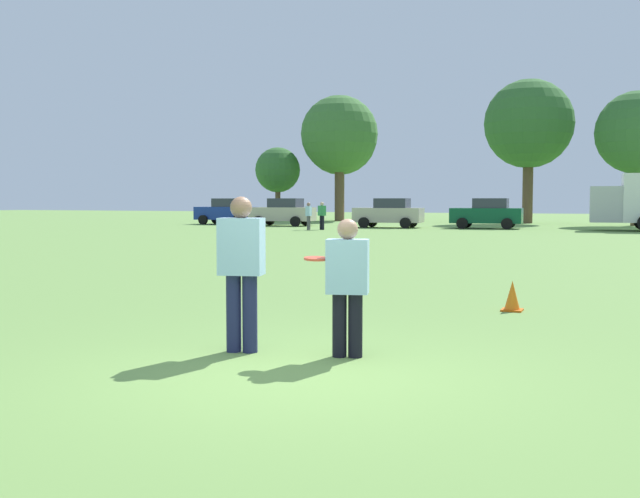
% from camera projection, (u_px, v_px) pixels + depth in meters
% --- Properties ---
extents(ground_plane, '(181.67, 181.67, 0.00)m').
position_uv_depth(ground_plane, '(296.00, 375.00, 7.61)').
color(ground_plane, '#6B9347').
extents(player_thrower, '(0.55, 0.39, 1.79)m').
position_uv_depth(player_thrower, '(241.00, 265.00, 8.68)').
color(player_thrower, '#1E234C').
rests_on(player_thrower, ground).
extents(player_defender, '(0.51, 0.37, 1.54)m').
position_uv_depth(player_defender, '(348.00, 280.00, 8.41)').
color(player_defender, black).
rests_on(player_defender, ground).
extents(frisbee, '(0.27, 0.27, 0.05)m').
position_uv_depth(frisbee, '(316.00, 259.00, 8.43)').
color(frisbee, '#E54C33').
extents(traffic_cone, '(0.32, 0.32, 0.48)m').
position_uv_depth(traffic_cone, '(512.00, 296.00, 11.94)').
color(traffic_cone, '#D8590C').
rests_on(traffic_cone, ground).
extents(parked_car_near_left, '(4.30, 2.41, 1.82)m').
position_uv_depth(parked_car_near_left, '(227.00, 211.00, 53.40)').
color(parked_car_near_left, navy).
rests_on(parked_car_near_left, ground).
extents(parked_car_mid_left, '(4.30, 2.41, 1.82)m').
position_uv_depth(parked_car_mid_left, '(283.00, 212.00, 50.29)').
color(parked_car_mid_left, '#B7AD99').
rests_on(parked_car_mid_left, ground).
extents(parked_car_center, '(4.30, 2.41, 1.82)m').
position_uv_depth(parked_car_center, '(389.00, 213.00, 47.08)').
color(parked_car_center, '#B7AD99').
rests_on(parked_car_center, ground).
extents(parked_car_mid_right, '(4.30, 2.41, 1.82)m').
position_uv_depth(parked_car_mid_right, '(487.00, 213.00, 45.58)').
color(parked_car_mid_right, '#0C4C2D').
rests_on(parked_car_mid_right, ground).
extents(bystander_sideline_watcher, '(0.51, 0.43, 1.61)m').
position_uv_depth(bystander_sideline_watcher, '(322.00, 214.00, 43.74)').
color(bystander_sideline_watcher, black).
rests_on(bystander_sideline_watcher, ground).
extents(bystander_far_jogger, '(0.29, 0.45, 1.58)m').
position_uv_depth(bystander_far_jogger, '(309.00, 214.00, 43.56)').
color(bystander_far_jogger, '#4C4C51').
rests_on(bystander_far_jogger, ground).
extents(tree_west_oak, '(3.72, 3.72, 6.05)m').
position_uv_depth(tree_west_oak, '(278.00, 170.00, 62.72)').
color(tree_west_oak, brown).
rests_on(tree_west_oak, ground).
extents(tree_west_maple, '(6.08, 6.08, 9.87)m').
position_uv_depth(tree_west_maple, '(340.00, 139.00, 63.14)').
color(tree_west_maple, brown).
rests_on(tree_west_maple, ground).
extents(tree_center_elm, '(6.22, 6.22, 10.10)m').
position_uv_depth(tree_center_elm, '(339.00, 135.00, 61.02)').
color(tree_center_elm, brown).
rests_on(tree_center_elm, ground).
extents(tree_east_birch, '(6.46, 6.46, 10.49)m').
position_uv_depth(tree_east_birch, '(529.00, 124.00, 55.26)').
color(tree_east_birch, brown).
rests_on(tree_east_birch, ground).
extents(tree_east_oak, '(5.51, 5.51, 8.95)m').
position_uv_depth(tree_east_oak, '(638.00, 133.00, 50.29)').
color(tree_east_oak, brown).
rests_on(tree_east_oak, ground).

